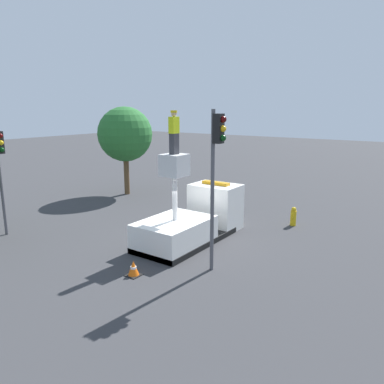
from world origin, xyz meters
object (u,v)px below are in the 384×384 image
object	(u,v)px
worker	(174,132)
traffic_light_across	(0,160)
traffic_light_pole	(216,160)
fire_hydrant	(293,217)
traffic_cone_rear	(133,269)
bucket_truck	(194,220)
tree_right_bg	(125,134)

from	to	relation	value
worker	traffic_light_across	size ratio (longest dim) A/B	0.35
worker	traffic_light_pole	distance (m)	2.91
fire_hydrant	traffic_cone_rear	size ratio (longest dim) A/B	1.75
bucket_truck	traffic_light_across	world-z (taller)	traffic_light_across
traffic_light_across	tree_right_bg	bearing A→B (deg)	9.15
tree_right_bg	fire_hydrant	bearing A→B (deg)	-91.37
worker	bucket_truck	bearing A→B (deg)	0.00
fire_hydrant	tree_right_bg	world-z (taller)	tree_right_bg
worker	traffic_light_pole	size ratio (longest dim) A/B	0.30
bucket_truck	worker	xyz separation A→B (m)	(-1.39, 0.00, 4.04)
traffic_light_pole	traffic_light_across	size ratio (longest dim) A/B	1.17
worker	traffic_light_across	xyz separation A→B (m)	(-3.25, 7.43, -1.36)
bucket_truck	traffic_light_across	size ratio (longest dim) A/B	1.17
bucket_truck	fire_hydrant	world-z (taller)	bucket_truck
fire_hydrant	traffic_cone_rear	world-z (taller)	fire_hydrant
bucket_truck	traffic_cone_rear	size ratio (longest dim) A/B	10.54
worker	fire_hydrant	distance (m)	7.97
worker	tree_right_bg	distance (m)	10.90
bucket_truck	worker	world-z (taller)	worker
tree_right_bg	traffic_light_across	bearing A→B (deg)	-170.85
traffic_light_pole	traffic_light_across	world-z (taller)	traffic_light_pole
traffic_light_pole	bucket_truck	bearing A→B (deg)	47.47
traffic_light_across	traffic_cone_rear	size ratio (longest dim) A/B	9.05
worker	traffic_cone_rear	bearing A→B (deg)	-171.31
worker	traffic_light_pole	world-z (taller)	traffic_light_pole
traffic_light_across	traffic_cone_rear	world-z (taller)	traffic_light_across
traffic_light_pole	tree_right_bg	distance (m)	13.61
traffic_light_pole	fire_hydrant	xyz separation A→B (m)	(6.89, -0.44, -3.64)
traffic_light_across	fire_hydrant	distance (m)	14.24
bucket_truck	fire_hydrant	bearing A→B (deg)	-34.15
worker	tree_right_bg	xyz separation A→B (m)	(6.17, 8.95, -0.80)
bucket_truck	worker	size ratio (longest dim) A/B	3.34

